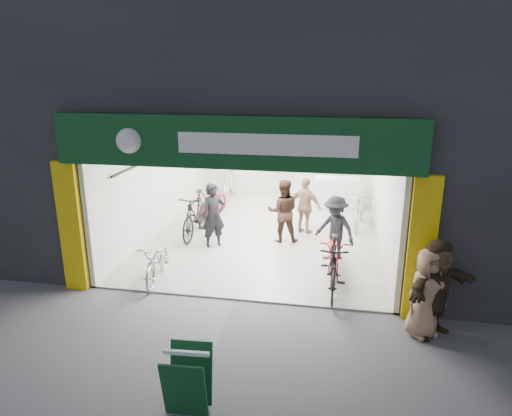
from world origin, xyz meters
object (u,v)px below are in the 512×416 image
(bike_left_front, at_px, (157,261))
(bike_right_front, at_px, (333,266))
(pedestrian_near, at_px, (426,293))
(sandwich_board, at_px, (188,380))

(bike_left_front, height_order, bike_right_front, bike_right_front)
(pedestrian_near, distance_m, sandwich_board, 4.05)
(bike_right_front, xyz_separation_m, pedestrian_near, (1.50, -1.26, 0.21))
(bike_left_front, bearing_deg, pedestrian_near, -20.71)
(bike_left_front, relative_size, sandwich_board, 1.88)
(pedestrian_near, xyz_separation_m, sandwich_board, (-3.24, -2.41, -0.29))
(bike_left_front, xyz_separation_m, pedestrian_near, (5.10, -1.17, 0.33))
(bike_right_front, height_order, pedestrian_near, pedestrian_near)
(bike_right_front, bearing_deg, pedestrian_near, -40.58)
(bike_left_front, xyz_separation_m, bike_right_front, (3.60, 0.09, 0.13))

